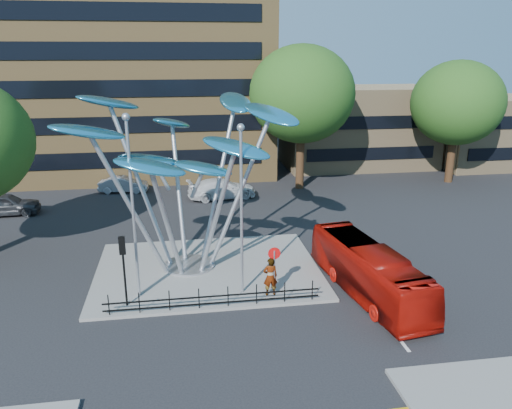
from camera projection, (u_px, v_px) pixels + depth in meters
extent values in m
plane|color=black|center=(240.00, 327.00, 21.75)|extent=(120.00, 120.00, 0.00)
cube|color=slate|center=(208.00, 270.00, 27.24)|extent=(12.00, 9.00, 0.15)
cube|color=olive|center=(132.00, 11.00, 46.61)|extent=(25.00, 15.00, 30.00)
cube|color=#A1865F|center=(358.00, 127.00, 51.22)|extent=(15.00, 8.00, 8.00)
cube|color=#A1865F|center=(494.00, 131.00, 51.54)|extent=(12.00, 8.00, 7.00)
cylinder|color=black|center=(300.00, 156.00, 42.84)|extent=(0.70, 0.70, 5.72)
ellipsoid|color=#1A4313|center=(302.00, 94.00, 41.29)|extent=(8.80, 8.80, 8.10)
cylinder|color=black|center=(451.00, 155.00, 44.99)|extent=(0.70, 0.70, 5.06)
ellipsoid|color=#1A4313|center=(457.00, 103.00, 43.63)|extent=(8.00, 8.00, 7.36)
cylinder|color=#9EA0A5|center=(189.00, 265.00, 27.53)|extent=(2.80, 2.80, 0.12)
cylinder|color=#9EA0A5|center=(163.00, 203.00, 25.65)|extent=(0.24, 0.24, 7.80)
ellipsoid|color=#2C95C2|center=(88.00, 132.00, 23.07)|extent=(3.92, 2.95, 1.39)
cylinder|color=#9EA0A5|center=(180.00, 217.00, 25.59)|extent=(0.24, 0.24, 6.40)
ellipsoid|color=#2C95C2|center=(150.00, 167.00, 22.39)|extent=(3.47, 1.78, 1.31)
cylinder|color=#9EA0A5|center=(199.00, 210.00, 25.84)|extent=(0.24, 0.24, 7.00)
ellipsoid|color=#2C95C2|center=(236.00, 148.00, 23.56)|extent=(3.81, 3.11, 1.36)
cylinder|color=#9EA0A5|center=(209.00, 194.00, 26.51)|extent=(0.24, 0.24, 8.20)
ellipsoid|color=#2C95C2|center=(271.00, 114.00, 26.16)|extent=(3.52, 4.06, 1.44)
cylinder|color=#9EA0A5|center=(200.00, 186.00, 27.24)|extent=(0.24, 0.24, 8.60)
ellipsoid|color=#2C95C2|center=(235.00, 102.00, 28.17)|extent=(2.21, 3.79, 1.39)
cylinder|color=#9EA0A5|center=(182.00, 197.00, 27.36)|extent=(0.24, 0.24, 7.40)
ellipsoid|color=#2C95C2|center=(172.00, 123.00, 28.66)|extent=(3.02, 3.71, 1.34)
cylinder|color=#9EA0A5|center=(167.00, 188.00, 26.47)|extent=(0.24, 0.24, 8.80)
ellipsoid|color=#2C95C2|center=(109.00, 102.00, 26.07)|extent=(3.88, 3.60, 1.42)
ellipsoid|color=#2C95C2|center=(149.00, 160.00, 25.69)|extent=(3.40, 1.96, 1.13)
ellipsoid|color=#2C95C2|center=(203.00, 168.00, 25.64)|extent=(3.39, 2.16, 1.11)
cylinder|color=#9EA0A5|center=(133.00, 212.00, 23.09)|extent=(0.14, 0.14, 8.50)
sphere|color=#9EA0A5|center=(126.00, 117.00, 21.79)|extent=(0.36, 0.36, 0.36)
cylinder|color=#9EA0A5|center=(242.00, 215.00, 23.42)|extent=(0.14, 0.14, 8.00)
sphere|color=#9EA0A5|center=(241.00, 127.00, 22.20)|extent=(0.36, 0.36, 0.36)
cylinder|color=black|center=(124.00, 274.00, 22.86)|extent=(0.10, 0.10, 3.20)
cube|color=black|center=(122.00, 246.00, 22.44)|extent=(0.28, 0.18, 0.85)
sphere|color=#FF0C0C|center=(122.00, 240.00, 22.36)|extent=(0.18, 0.18, 0.18)
cylinder|color=#9EA0A5|center=(274.00, 273.00, 24.02)|extent=(0.08, 0.08, 2.30)
cylinder|color=red|center=(274.00, 253.00, 23.75)|extent=(0.60, 0.04, 0.60)
cube|color=white|center=(274.00, 253.00, 23.77)|extent=(0.42, 0.03, 0.10)
cylinder|color=black|center=(109.00, 305.00, 22.33)|extent=(0.05, 0.05, 1.00)
cylinder|color=black|center=(139.00, 303.00, 22.52)|extent=(0.05, 0.05, 1.00)
cylinder|color=black|center=(169.00, 300.00, 22.72)|extent=(0.05, 0.05, 1.00)
cylinder|color=black|center=(199.00, 298.00, 22.92)|extent=(0.05, 0.05, 1.00)
cylinder|color=black|center=(228.00, 296.00, 23.12)|extent=(0.05, 0.05, 1.00)
cylinder|color=black|center=(257.00, 294.00, 23.31)|extent=(0.05, 0.05, 1.00)
cylinder|color=black|center=(285.00, 292.00, 23.51)|extent=(0.05, 0.05, 1.00)
cylinder|color=black|center=(312.00, 290.00, 23.71)|extent=(0.05, 0.05, 1.00)
cube|color=black|center=(214.00, 296.00, 23.00)|extent=(10.00, 0.06, 0.06)
cube|color=black|center=(214.00, 303.00, 23.11)|extent=(10.00, 0.06, 0.06)
imported|color=#9A0E07|center=(368.00, 271.00, 24.34)|extent=(3.41, 9.29, 2.53)
imported|color=gray|center=(270.00, 277.00, 24.05)|extent=(0.72, 0.48, 1.93)
imported|color=#393B40|center=(5.00, 204.00, 36.30)|extent=(4.85, 2.20, 1.62)
imported|color=#B0B1B8|center=(123.00, 184.00, 42.21)|extent=(4.17, 1.76, 1.34)
imported|color=silver|center=(222.00, 189.00, 40.46)|extent=(5.80, 3.09, 1.60)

